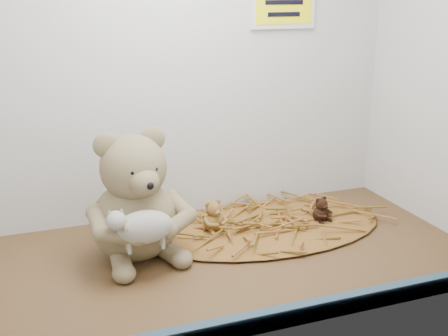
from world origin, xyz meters
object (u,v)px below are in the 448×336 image
object	(u,v)px
toy_lamb	(145,227)
mini_teddy_tan	(213,214)
mini_teddy_brown	(321,208)
main_teddy	(134,195)

from	to	relation	value
toy_lamb	mini_teddy_tan	xyz separation A→B (cm)	(20.52, 16.03, -6.32)
toy_lamb	mini_teddy_brown	distance (cm)	50.51
toy_lamb	mini_teddy_tan	bearing A→B (deg)	37.99
main_teddy	mini_teddy_tan	distance (cm)	23.33
main_teddy	toy_lamb	xyz separation A→B (cm)	(-0.00, -10.60, -3.37)
main_teddy	mini_teddy_tan	size ratio (longest dim) A/B	3.77
mini_teddy_brown	toy_lamb	bearing A→B (deg)	178.00
main_teddy	toy_lamb	bearing A→B (deg)	-99.62
toy_lamb	mini_teddy_tan	world-z (taller)	toy_lamb
mini_teddy_tan	main_teddy	bearing A→B (deg)	-179.33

